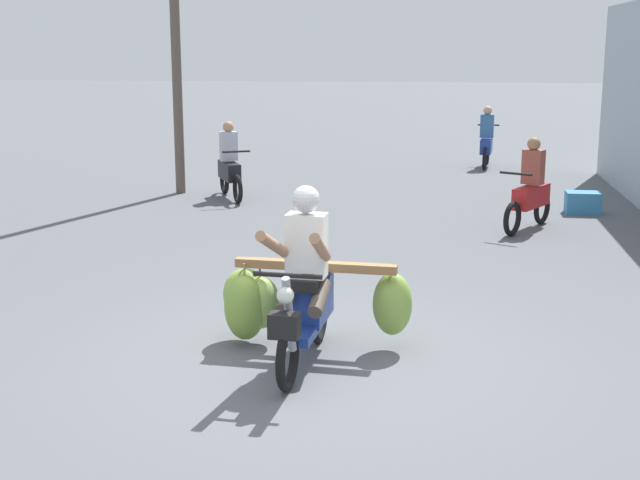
% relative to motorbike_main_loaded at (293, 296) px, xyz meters
% --- Properties ---
extents(ground_plane, '(120.00, 120.00, 0.00)m').
position_rel_motorbike_main_loaded_xyz_m(ground_plane, '(0.18, -0.30, -0.53)').
color(ground_plane, '#56595E').
extents(motorbike_main_loaded, '(1.82, 1.76, 1.58)m').
position_rel_motorbike_main_loaded_xyz_m(motorbike_main_loaded, '(0.00, 0.00, 0.00)').
color(motorbike_main_loaded, black).
rests_on(motorbike_main_loaded, ground).
extents(motorbike_distant_ahead_left, '(0.85, 1.49, 1.40)m').
position_rel_motorbike_main_loaded_xyz_m(motorbike_distant_ahead_left, '(-2.52, 7.96, 0.04)').
color(motorbike_distant_ahead_left, black).
rests_on(motorbike_distant_ahead_left, ground).
extents(motorbike_distant_ahead_right, '(0.50, 1.62, 1.40)m').
position_rel_motorbike_main_loaded_xyz_m(motorbike_distant_ahead_right, '(2.31, 12.78, 0.04)').
color(motorbike_distant_ahead_right, black).
rests_on(motorbike_distant_ahead_right, ground).
extents(motorbike_distant_far_ahead, '(0.89, 1.46, 1.40)m').
position_rel_motorbike_main_loaded_xyz_m(motorbike_distant_far_ahead, '(2.65, 5.88, 0.04)').
color(motorbike_distant_far_ahead, black).
rests_on(motorbike_distant_far_ahead, ground).
extents(produce_crate, '(0.56, 0.40, 0.36)m').
position_rel_motorbike_main_loaded_xyz_m(produce_crate, '(3.66, 7.32, -0.35)').
color(produce_crate, teal).
rests_on(produce_crate, ground).
extents(utility_pole, '(0.18, 0.18, 6.92)m').
position_rel_motorbike_main_loaded_xyz_m(utility_pole, '(-3.58, 8.41, 2.93)').
color(utility_pole, brown).
rests_on(utility_pole, ground).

